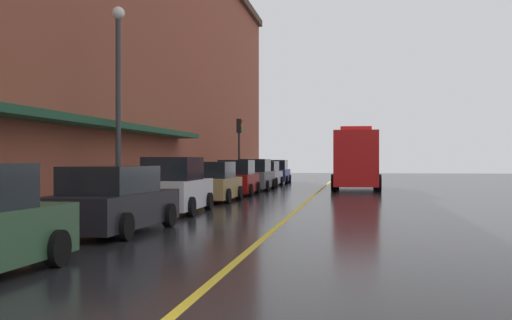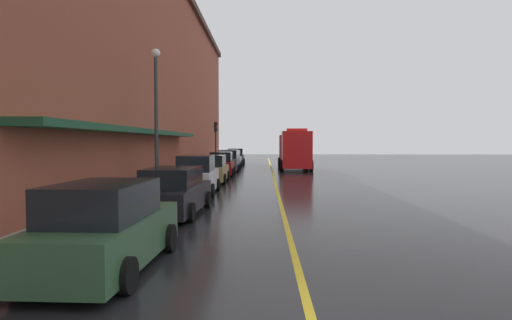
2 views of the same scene
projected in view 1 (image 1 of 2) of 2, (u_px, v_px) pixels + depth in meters
ground_plane at (312, 197)px, 31.07m from camera, size 112.00×112.00×0.00m
sidewalk_left at (189, 194)px, 32.03m from camera, size 2.40×70.00×0.15m
lane_center_stripe at (312, 197)px, 31.07m from camera, size 0.16×70.00×0.01m
brick_building_left at (29, 43)px, 32.30m from camera, size 14.99×64.00×15.57m
parked_car_1 at (114, 201)px, 15.97m from camera, size 2.19×4.94×1.67m
parked_car_2 at (175, 187)px, 21.80m from camera, size 2.02×4.24×1.92m
parked_car_3 at (213, 183)px, 27.61m from camera, size 2.03×4.22×1.74m
parked_car_4 at (237, 179)px, 32.78m from camera, size 2.00×4.21×1.82m
parked_car_5 at (256, 176)px, 38.17m from camera, size 1.97×4.74×1.87m
parked_car_6 at (266, 175)px, 43.62m from camera, size 2.06×4.35×1.72m
parked_car_7 at (276, 172)px, 49.06m from camera, size 2.15×4.90×1.81m
fire_truck at (356, 161)px, 39.10m from camera, size 2.84×8.19×3.73m
parking_meter_1 at (212, 174)px, 33.27m from camera, size 0.14×0.18×1.33m
parking_meter_2 at (91, 187)px, 18.10m from camera, size 0.14×0.18×1.33m
street_lamp_left at (118, 85)px, 21.81m from camera, size 0.44×0.44×6.94m
traffic_light_near at (239, 139)px, 40.71m from camera, size 0.38×0.36×4.30m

